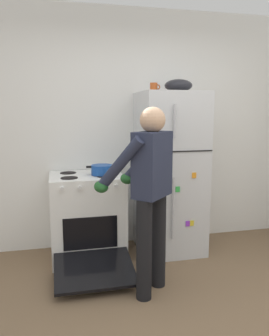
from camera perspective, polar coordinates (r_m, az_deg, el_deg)
name	(u,v)px	position (r m, az deg, el deg)	size (l,w,h in m)	color
kitchen_wall_back	(129,130)	(3.98, -0.86, 6.49)	(6.00, 0.10, 2.70)	white
refrigerator	(170,173)	(3.77, 5.97, -0.86)	(0.68, 0.72, 1.77)	silver
stove_range	(88,217)	(3.68, -7.94, -8.26)	(0.76, 1.21, 0.91)	white
person_cook	(148,185)	(2.84, 2.35, -2.85)	(0.67, 0.70, 1.60)	black
red_pot	(102,170)	(3.54, -5.50, -0.29)	(0.33, 0.23, 0.10)	#19479E
coffee_mug	(154,87)	(3.71, 3.30, 13.44)	(0.11, 0.08, 0.10)	#B24C1E
mixing_bowl	(178,86)	(3.75, 7.41, 13.63)	(0.30, 0.30, 0.13)	black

